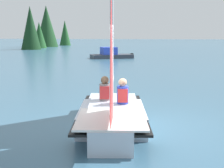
% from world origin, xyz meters
% --- Properties ---
extents(ground_plane, '(260.00, 260.00, 0.00)m').
position_xyz_m(ground_plane, '(0.00, 0.00, 0.00)').
color(ground_plane, '#38607A').
extents(sailboat_main, '(4.05, 2.14, 5.77)m').
position_xyz_m(sailboat_main, '(0.03, 0.01, 0.76)').
color(sailboat_main, '#B2BCCC').
rests_on(sailboat_main, ground_plane).
extents(sailor_helm, '(0.37, 0.34, 1.16)m').
position_xyz_m(sailor_helm, '(0.55, -0.19, 0.62)').
color(sailor_helm, black).
rests_on(sailor_helm, ground_plane).
extents(sailor_crew, '(0.37, 0.34, 1.16)m').
position_xyz_m(sailor_crew, '(0.88, 0.34, 0.62)').
color(sailor_crew, black).
rests_on(sailor_crew, ground_plane).
extents(motorboat_distant, '(3.34, 4.29, 1.06)m').
position_xyz_m(motorboat_distant, '(21.98, 3.69, 0.36)').
color(motorboat_distant, '#333842').
rests_on(motorboat_distant, ground_plane).
extents(treeline_shore, '(19.39, 4.76, 7.27)m').
position_xyz_m(treeline_shore, '(44.38, 18.89, 3.23)').
color(treeline_shore, '#143319').
rests_on(treeline_shore, ground_plane).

